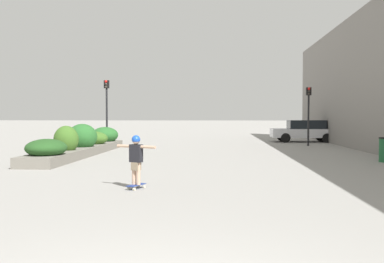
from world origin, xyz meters
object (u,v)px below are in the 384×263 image
Objects in this scene: skateboarder at (136,155)px; traffic_light_left at (107,102)px; car_center_left at (304,131)px; skateboard at (136,186)px; traffic_light_right at (309,106)px.

traffic_light_left is at bearing 132.71° from skateboarder.
traffic_light_left reaches higher than skateboarder.
car_center_left is at bearing 20.68° from traffic_light_left.
skateboard is 20.27m from car_center_left.
car_center_left is at bearing 93.05° from skateboarder.
traffic_light_right is (7.08, 14.92, 2.23)m from skateboard.
traffic_light_left is 1.12× the size of traffic_light_right.
skateboarder is 20.26m from car_center_left.
skateboarder reaches higher than skateboard.
traffic_light_left is 11.62m from traffic_light_right.
skateboard is 0.14× the size of car_center_left.
skateboarder is 0.35× the size of traffic_light_right.
skateboarder is 15.01m from traffic_light_left.
skateboard is 0.18× the size of traffic_light_right.
skateboarder is at bearing -72.37° from traffic_light_left.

